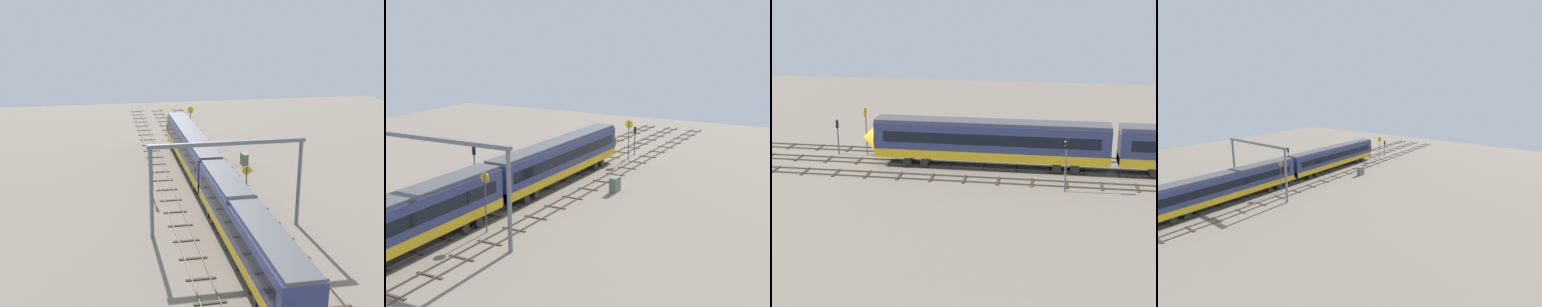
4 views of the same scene
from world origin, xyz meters
The scene contains 10 objects.
ground_plane centered at (0.00, 0.00, 0.00)m, with size 104.43×104.43×0.00m, color gray.
track_near_foreground centered at (0.00, -4.22, 0.07)m, with size 88.43×2.40×0.16m.
track_with_train centered at (0.00, 0.00, 0.06)m, with size 88.43×2.40×0.16m.
track_middle centered at (0.00, 4.22, 0.06)m, with size 88.43×2.40×0.16m.
train centered at (-7.37, 0.00, 2.66)m, with size 50.40×3.24×4.80m.
speed_sign_near_foreground centered at (-12.23, -2.46, 3.43)m, with size 0.14×0.88×5.36m.
speed_sign_mid_trackside centered at (18.52, -2.49, 3.59)m, with size 0.14×1.07×5.35m.
signal_light_trackside_approach centered at (21.67, -2.07, 2.60)m, with size 0.31×0.32×3.92m.
signal_light_trackside_departure centered at (-3.07, 6.07, 3.26)m, with size 0.31×0.32×5.02m.
relay_cabinet centered at (4.17, -7.16, 0.81)m, with size 1.49×0.74×1.62m.
Camera 3 is at (-1.52, 57.11, 18.95)m, focal length 54.37 mm.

